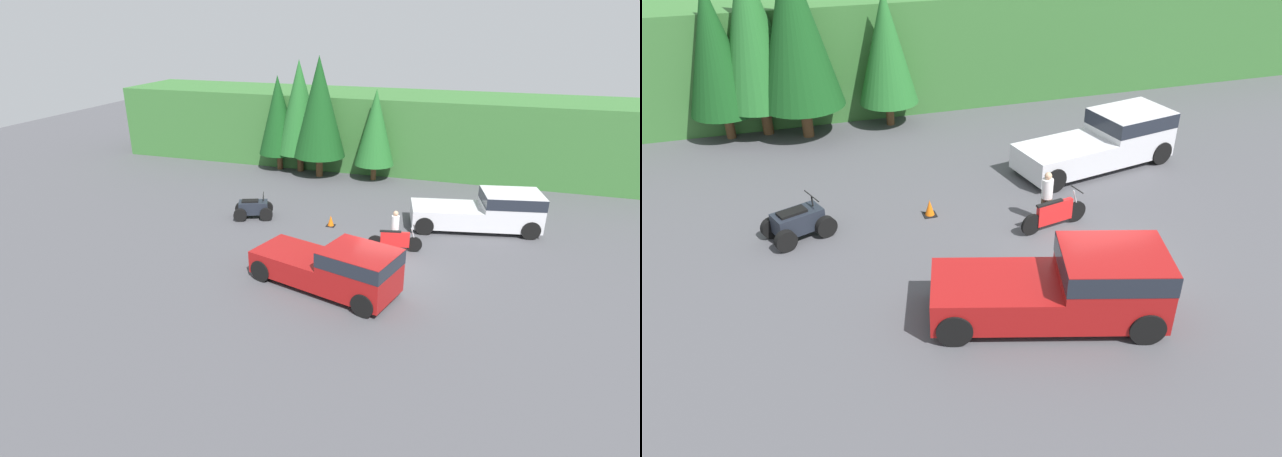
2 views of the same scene
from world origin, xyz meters
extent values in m
plane|color=#4C4C51|center=(0.00, 0.00, 0.00)|extent=(80.00, 80.00, 0.00)
cube|color=#387033|center=(0.00, 16.00, 2.42)|extent=(44.00, 6.00, 4.85)
cylinder|color=brown|center=(-9.86, 12.66, 0.55)|extent=(0.37, 0.37, 1.11)
cone|color=#144719|center=(-9.86, 12.66, 3.64)|extent=(2.71, 2.71, 5.06)
cylinder|color=brown|center=(-8.38, 12.68, 0.64)|extent=(0.43, 0.43, 1.29)
cone|color=#236628|center=(-8.38, 12.68, 4.22)|extent=(3.15, 3.15, 5.87)
cylinder|color=brown|center=(-6.81, 11.91, 0.67)|extent=(0.45, 0.45, 1.35)
cone|color=#144719|center=(-6.81, 11.91, 4.41)|extent=(3.29, 3.29, 6.13)
cylinder|color=brown|center=(-3.31, 12.19, 0.51)|extent=(0.34, 0.34, 1.01)
cone|color=#236628|center=(-3.31, 12.19, 3.32)|extent=(2.47, 2.47, 4.61)
cube|color=maroon|center=(-0.75, -2.29, 1.08)|extent=(3.03, 2.71, 1.67)
cube|color=#1E232D|center=(-0.75, -2.29, 1.63)|extent=(3.05, 2.73, 0.54)
cube|color=maroon|center=(-3.47, -1.50, 0.69)|extent=(3.57, 2.86, 0.89)
cylinder|color=black|center=(0.20, -1.58, 0.44)|extent=(0.92, 0.51, 0.87)
cylinder|color=black|center=(-0.34, -3.41, 0.44)|extent=(0.92, 0.51, 0.87)
cylinder|color=black|center=(-4.15, -0.31, 0.44)|extent=(0.92, 0.51, 0.87)
cylinder|color=black|center=(-4.68, -2.13, 0.44)|extent=(0.92, 0.51, 0.87)
cube|color=silver|center=(4.61, 6.08, 1.08)|extent=(3.04, 2.55, 1.67)
cube|color=#1E232D|center=(4.61, 6.08, 1.63)|extent=(3.06, 2.57, 0.54)
cube|color=silver|center=(1.68, 5.51, 0.69)|extent=(3.62, 2.66, 0.89)
cylinder|color=black|center=(5.19, 7.17, 0.44)|extent=(0.91, 0.44, 0.87)
cylinder|color=black|center=(5.55, 5.30, 0.44)|extent=(0.91, 0.44, 0.87)
cylinder|color=black|center=(0.44, 6.24, 0.44)|extent=(0.91, 0.44, 0.87)
cylinder|color=black|center=(0.80, 4.37, 0.44)|extent=(0.91, 0.44, 0.87)
cylinder|color=black|center=(0.62, 2.29, 0.34)|extent=(0.70, 0.24, 0.69)
cylinder|color=black|center=(-1.04, 1.95, 0.34)|extent=(0.70, 0.24, 0.69)
cube|color=red|center=(-0.21, 2.12, 0.55)|extent=(1.27, 0.41, 0.69)
cylinder|color=#B7B7BC|center=(0.57, 2.28, 0.74)|extent=(0.30, 0.11, 0.77)
cylinder|color=black|center=(0.57, 2.28, 1.14)|extent=(0.16, 0.59, 0.04)
cube|color=black|center=(-0.41, 2.08, 0.92)|extent=(0.94, 0.33, 0.06)
cylinder|color=black|center=(-7.37, 4.59, 0.33)|extent=(0.69, 0.45, 0.66)
cylinder|color=black|center=(-7.01, 3.69, 0.33)|extent=(0.69, 0.45, 0.66)
cylinder|color=black|center=(-8.58, 4.11, 0.33)|extent=(0.69, 0.45, 0.66)
cylinder|color=black|center=(-8.23, 3.21, 0.33)|extent=(0.69, 0.45, 0.66)
cube|color=#1E232D|center=(-7.80, 3.90, 0.56)|extent=(1.62, 1.24, 0.62)
cylinder|color=black|center=(-7.30, 4.10, 1.04)|extent=(0.06, 0.06, 0.35)
cylinder|color=black|center=(-7.30, 4.10, 1.22)|extent=(0.37, 0.87, 0.04)
cube|color=black|center=(-7.94, 3.84, 0.91)|extent=(0.94, 0.71, 0.08)
cylinder|color=brown|center=(-0.35, 2.65, 0.42)|extent=(0.24, 0.24, 0.85)
cylinder|color=brown|center=(-0.25, 2.48, 0.42)|extent=(0.24, 0.24, 0.85)
cylinder|color=white|center=(-0.30, 2.56, 1.16)|extent=(0.48, 0.48, 0.64)
sphere|color=tan|center=(-0.30, 2.56, 1.60)|extent=(0.31, 0.31, 0.23)
cube|color=black|center=(-3.69, 4.01, 0.01)|extent=(0.42, 0.42, 0.03)
cone|color=orange|center=(-3.69, 4.01, 0.28)|extent=(0.32, 0.32, 0.55)
camera|label=1|loc=(2.71, -17.83, 9.48)|focal=28.00mm
camera|label=2|loc=(-7.85, -12.99, 9.97)|focal=35.00mm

